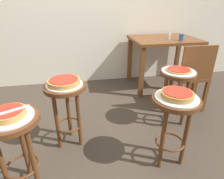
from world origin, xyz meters
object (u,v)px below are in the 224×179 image
(pizza_leftside, at_px, (64,82))
(wooden_chair, at_px, (190,75))
(serving_plate_middle, at_px, (177,98))
(serving_plate_leftside, at_px, (64,85))
(pizza_middle, at_px, (177,94))
(pizza_server_knife, at_px, (11,111))
(pizza_rear, at_px, (179,70))
(stool_foreground, at_px, (15,138))
(stool_middle, at_px, (174,116))
(serving_plate_rear, at_px, (179,71))
(condiment_shaker, at_px, (169,36))
(stool_rear, at_px, (176,86))
(stool_leftside, at_px, (66,102))
(dining_table, at_px, (163,46))
(cup_near_edge, at_px, (181,37))
(serving_plate_foreground, at_px, (9,117))
(pizza_foreground, at_px, (8,113))

(pizza_leftside, height_order, wooden_chair, wooden_chair)
(serving_plate_middle, relative_size, serving_plate_leftside, 1.02)
(pizza_middle, distance_m, pizza_server_knife, 1.15)
(pizza_rear, bearing_deg, stool_foreground, -158.26)
(stool_middle, height_order, pizza_server_knife, pizza_server_knife)
(serving_plate_rear, distance_m, pizza_rear, 0.02)
(pizza_middle, bearing_deg, wooden_chair, 52.55)
(condiment_shaker, height_order, pizza_server_knife, condiment_shaker)
(stool_foreground, height_order, pizza_server_knife, pizza_server_knife)
(stool_foreground, xyz_separation_m, stool_middle, (1.18, 0.05, 0.00))
(stool_rear, distance_m, pizza_rear, 0.19)
(stool_foreground, relative_size, pizza_server_knife, 2.86)
(serving_plate_leftside, distance_m, pizza_leftside, 0.03)
(pizza_rear, bearing_deg, condiment_shaker, 71.40)
(stool_leftside, relative_size, pizza_server_knife, 2.86)
(stool_leftside, distance_m, pizza_rear, 1.17)
(stool_foreground, height_order, wooden_chair, wooden_chair)
(dining_table, xyz_separation_m, condiment_shaker, (0.04, -0.06, 0.17))
(serving_plate_middle, height_order, serving_plate_leftside, same)
(serving_plate_leftside, height_order, cup_near_edge, cup_near_edge)
(stool_middle, distance_m, stool_rear, 0.61)
(serving_plate_middle, relative_size, condiment_shaker, 4.08)
(stool_middle, height_order, serving_plate_leftside, serving_plate_leftside)
(pizza_middle, bearing_deg, dining_table, 69.61)
(stool_foreground, height_order, serving_plate_foreground, serving_plate_foreground)
(stool_leftside, relative_size, wooden_chair, 0.74)
(stool_middle, height_order, pizza_middle, pizza_middle)
(cup_near_edge, bearing_deg, stool_foreground, -143.83)
(pizza_middle, bearing_deg, serving_plate_foreground, -177.42)
(pizza_server_knife, bearing_deg, serving_plate_rear, -3.64)
(pizza_middle, xyz_separation_m, serving_plate_leftside, (-0.85, 0.40, -0.03))
(serving_plate_rear, height_order, pizza_rear, pizza_rear)
(serving_plate_leftside, xyz_separation_m, condiment_shaker, (1.47, 1.08, 0.18))
(serving_plate_leftside, distance_m, pizza_rear, 1.16)
(stool_rear, height_order, cup_near_edge, cup_near_edge)
(pizza_foreground, relative_size, stool_middle, 0.34)
(condiment_shaker, relative_size, pizza_server_knife, 0.37)
(serving_plate_middle, bearing_deg, pizza_server_knife, -176.36)
(pizza_leftside, height_order, pizza_server_knife, pizza_server_knife)
(serving_plate_rear, bearing_deg, condiment_shaker, 71.40)
(pizza_rear, distance_m, wooden_chair, 0.47)
(stool_leftside, distance_m, pizza_leftside, 0.20)
(serving_plate_middle, distance_m, pizza_leftside, 0.94)
(serving_plate_foreground, relative_size, pizza_middle, 1.26)
(pizza_leftside, xyz_separation_m, dining_table, (1.43, 1.15, -0.01))
(serving_plate_rear, distance_m, cup_near_edge, 0.94)
(stool_middle, xyz_separation_m, condiment_shaker, (0.62, 1.49, 0.35))
(serving_plate_leftside, distance_m, stool_rear, 1.17)
(serving_plate_foreground, distance_m, pizza_leftside, 0.56)
(pizza_middle, bearing_deg, condiment_shaker, 67.51)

